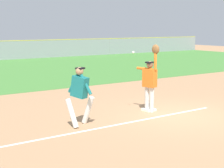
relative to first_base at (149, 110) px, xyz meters
name	(u,v)px	position (x,y,z in m)	size (l,w,h in m)	color
ground_plane	(176,115)	(0.33, -0.97, -0.04)	(70.69, 70.69, 0.00)	tan
outfield_grass	(18,70)	(0.33, 13.69, -0.04)	(50.42, 16.05, 0.01)	#478438
chalk_foul_line	(53,137)	(-4.00, -0.90, -0.04)	(12.00, 0.10, 0.01)	white
first_base	(149,110)	(0.00, 0.00, 0.00)	(0.38, 0.38, 0.08)	white
fielder	(150,79)	(-0.07, -0.12, 1.08)	(0.36, 0.89, 2.28)	silver
runner	(80,92)	(-2.88, -0.34, 0.96)	(0.89, 0.81, 1.72)	white
baseball	(133,52)	(-0.64, 0.07, 1.99)	(0.07, 0.07, 0.07)	white
parked_car_red	(49,48)	(7.56, 24.67, 0.63)	(4.42, 2.15, 1.25)	#B21E1E
parked_car_blue	(97,47)	(12.93, 24.21, 0.63)	(4.48, 2.28, 1.25)	#23389E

